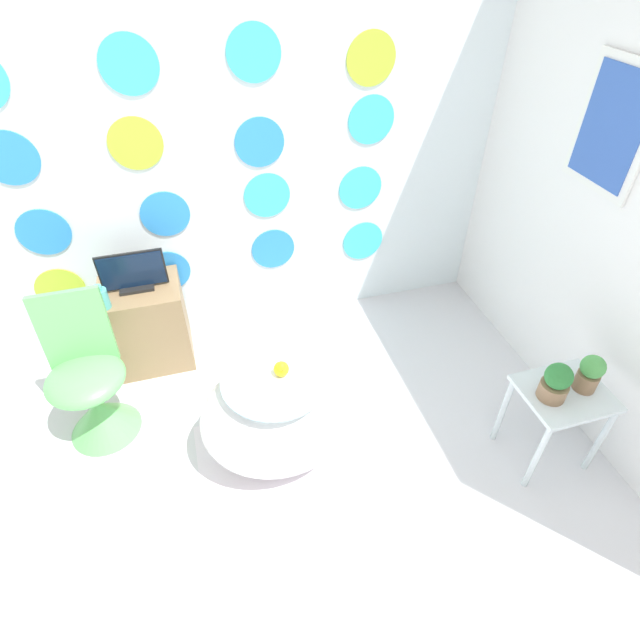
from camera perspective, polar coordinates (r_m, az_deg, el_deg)
name	(u,v)px	position (r m, az deg, el deg)	size (l,w,h in m)	color
wall_back_dotted	(203,145)	(3.05, -13.20, 18.85)	(4.65, 0.05, 2.60)	white
wall_right	(614,186)	(2.86, 30.60, 13.05)	(0.06, 3.15, 2.60)	white
rug	(291,459)	(2.85, -3.39, -15.60)	(0.99, 0.74, 0.01)	silver
bathtub	(278,415)	(2.66, -4.83, -10.77)	(0.80, 0.65, 0.60)	white
rubber_duck	(281,368)	(2.41, -4.44, -5.55)	(0.08, 0.08, 0.09)	yellow
chair	(94,396)	(3.04, -24.45, -7.87)	(0.41, 0.41, 0.86)	#66C166
tv_cabinet	(148,325)	(3.35, -19.04, -0.50)	(0.48, 0.39, 0.58)	#8E704C
tv	(133,273)	(3.13, -20.57, 5.01)	(0.38, 0.12, 0.24)	black
vase	(101,298)	(3.06, -23.75, 2.29)	(0.08, 0.08, 0.15)	#51B2AD
side_table	(560,405)	(2.83, 25.70, -8.72)	(0.42, 0.36, 0.50)	silver
potted_plant_left	(556,382)	(2.64, 25.38, -6.45)	(0.13, 0.13, 0.21)	#8C6B4C
potted_plant_right	(590,373)	(2.75, 28.48, -5.33)	(0.12, 0.12, 0.21)	#8C6B4C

